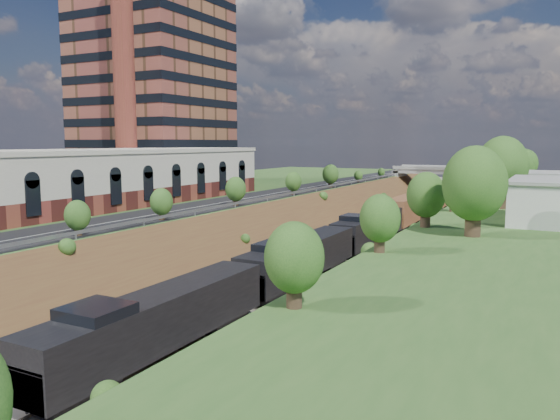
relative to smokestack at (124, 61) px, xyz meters
The scene contains 15 objects.
platform_left 23.05m from the smokestack, 53.13° to the left, with size 44.00×180.00×5.00m, color #355F27.
embankment_left 35.58m from the smokestack, ahead, with size 7.07×180.00×7.07m, color brown.
embankment_right 53.39m from the smokestack, ahead, with size 7.07×180.00×7.07m, color brown.
rail_left_track 41.86m from the smokestack, ahead, with size 1.58×180.00×0.18m, color gray.
rail_right_track 46.11m from the smokestack, ahead, with size 1.58×180.00×0.18m, color gray.
road 28.88m from the smokestack, 11.04° to the left, with size 8.00×180.00×0.10m, color black.
guardrail 31.59m from the smokestack, ahead, with size 0.10×171.00×0.70m.
commercial_building 25.69m from the smokestack, 66.04° to the right, with size 14.30×62.30×7.00m.
highrise_tower 19.55m from the smokestack, 116.57° to the left, with size 22.00×22.00×53.90m.
smokestack is the anchor object (origin of this frame).
overpass 77.82m from the smokestack, 61.39° to the left, with size 24.50×8.30×7.40m.
white_building_far 64.31m from the smokestack, 16.97° to the left, with size 8.00×10.00×3.60m, color silver.
tree_right_large 57.52m from the smokestack, 16.80° to the right, with size 5.25×5.25×7.61m.
tree_left_crest 46.95m from the smokestack, 56.09° to the right, with size 2.45×2.45×3.55m.
freight_train 47.60m from the smokestack, 23.26° to the left, with size 3.12×125.74×4.65m.
Camera 1 is at (23.50, -7.52, 12.85)m, focal length 35.00 mm.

